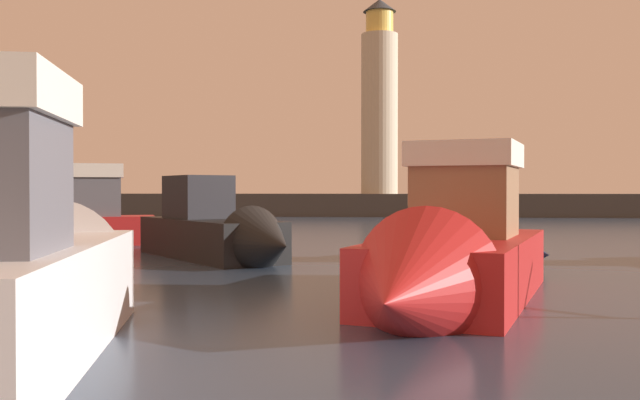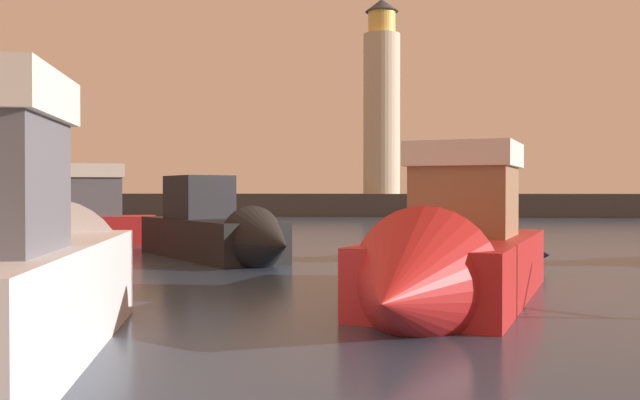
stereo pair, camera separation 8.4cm
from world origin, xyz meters
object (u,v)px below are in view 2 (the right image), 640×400
(lighthouse, at_px, (382,102))
(motorboat_4, at_px, (15,268))
(motorboat_0, at_px, (447,259))
(motorboat_6, at_px, (54,221))
(motorboat_5, at_px, (471,243))
(motorboat_1, at_px, (222,233))

(lighthouse, distance_m, motorboat_4, 54.27)
(motorboat_0, xyz_separation_m, motorboat_6, (-15.12, 14.23, 0.07))
(motorboat_4, relative_size, motorboat_6, 1.14)
(lighthouse, relative_size, motorboat_0, 1.79)
(motorboat_0, distance_m, motorboat_5, 8.82)
(motorboat_5, xyz_separation_m, motorboat_6, (-16.48, 5.52, 0.39))
(motorboat_5, bearing_deg, lighthouse, 95.00)
(motorboat_0, relative_size, motorboat_4, 1.00)
(motorboat_6, bearing_deg, motorboat_4, -64.90)
(motorboat_0, distance_m, motorboat_4, 7.70)
(motorboat_4, xyz_separation_m, motorboat_6, (-8.49, 18.13, -0.10))
(motorboat_1, height_order, motorboat_5, motorboat_1)
(motorboat_1, distance_m, motorboat_6, 10.02)
(lighthouse, relative_size, motorboat_5, 3.38)
(motorboat_1, distance_m, motorboat_5, 8.02)
(lighthouse, bearing_deg, motorboat_5, -85.00)
(motorboat_1, height_order, motorboat_6, motorboat_6)
(motorboat_6, bearing_deg, motorboat_5, -18.51)
(motorboat_1, xyz_separation_m, motorboat_6, (-8.47, 5.36, 0.13))
(lighthouse, distance_m, motorboat_6, 38.59)
(motorboat_4, bearing_deg, lighthouse, 85.25)
(motorboat_4, bearing_deg, motorboat_6, 115.10)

